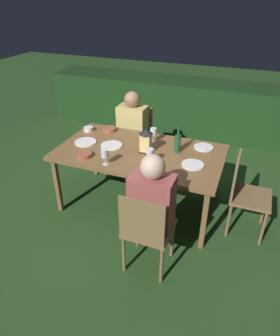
# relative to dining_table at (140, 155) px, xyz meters

# --- Properties ---
(ground_plane) EXTENTS (16.00, 16.00, 0.00)m
(ground_plane) POSITION_rel_dining_table_xyz_m (0.00, 0.00, -0.69)
(ground_plane) COLOR #26471E
(dining_table) EXTENTS (1.82, 1.02, 0.74)m
(dining_table) POSITION_rel_dining_table_xyz_m (0.00, 0.00, 0.00)
(dining_table) COLOR brown
(dining_table) RESTS_ON ground
(chair_head_far) EXTENTS (0.40, 0.42, 0.87)m
(chair_head_far) POSITION_rel_dining_table_xyz_m (1.16, 0.00, -0.21)
(chair_head_far) COLOR brown
(chair_head_far) RESTS_ON ground
(chair_side_right_a) EXTENTS (0.42, 0.40, 0.87)m
(chair_side_right_a) POSITION_rel_dining_table_xyz_m (-0.41, 0.90, -0.21)
(chair_side_right_a) COLOR brown
(chair_side_right_a) RESTS_ON ground
(person_in_mustard) EXTENTS (0.38, 0.47, 1.15)m
(person_in_mustard) POSITION_rel_dining_table_xyz_m (-0.41, 0.71, -0.05)
(person_in_mustard) COLOR tan
(person_in_mustard) RESTS_ON ground
(chair_side_left_b) EXTENTS (0.42, 0.40, 0.87)m
(chair_side_left_b) POSITION_rel_dining_table_xyz_m (0.41, -0.90, -0.21)
(chair_side_left_b) COLOR brown
(chair_side_left_b) RESTS_ON ground
(person_in_rust) EXTENTS (0.38, 0.47, 1.15)m
(person_in_rust) POSITION_rel_dining_table_xyz_m (0.41, -0.71, -0.05)
(person_in_rust) COLOR #9E4C47
(person_in_rust) RESTS_ON ground
(lantern_centerpiece) EXTENTS (0.15, 0.15, 0.27)m
(lantern_centerpiece) POSITION_rel_dining_table_xyz_m (0.07, 0.00, 0.20)
(lantern_centerpiece) COLOR black
(lantern_centerpiece) RESTS_ON dining_table
(green_bottle_on_table) EXTENTS (0.07, 0.07, 0.29)m
(green_bottle_on_table) POSITION_rel_dining_table_xyz_m (0.39, 0.13, 0.16)
(green_bottle_on_table) COLOR #195128
(green_bottle_on_table) RESTS_ON dining_table
(wine_glass_a) EXTENTS (0.08, 0.08, 0.17)m
(wine_glass_a) POSITION_rel_dining_table_xyz_m (-0.22, -0.41, 0.17)
(wine_glass_a) COLOR silver
(wine_glass_a) RESTS_ON dining_table
(wine_glass_b) EXTENTS (0.08, 0.08, 0.17)m
(wine_glass_b) POSITION_rel_dining_table_xyz_m (0.20, -0.23, 0.17)
(wine_glass_b) COLOR silver
(wine_glass_b) RESTS_ON dining_table
(wine_glass_c) EXTENTS (0.08, 0.08, 0.17)m
(wine_glass_c) POSITION_rel_dining_table_xyz_m (0.06, 0.28, 0.17)
(wine_glass_c) COLOR silver
(wine_glass_c) RESTS_ON dining_table
(plate_a) EXTENTS (0.25, 0.25, 0.01)m
(plate_a) POSITION_rel_dining_table_xyz_m (-0.67, -0.04, 0.06)
(plate_a) COLOR white
(plate_a) RESTS_ON dining_table
(plate_b) EXTENTS (0.23, 0.23, 0.01)m
(plate_b) POSITION_rel_dining_table_xyz_m (0.62, -0.10, 0.06)
(plate_b) COLOR white
(plate_b) RESTS_ON dining_table
(plate_c) EXTENTS (0.22, 0.22, 0.01)m
(plate_c) POSITION_rel_dining_table_xyz_m (0.64, 0.33, 0.06)
(plate_c) COLOR white
(plate_c) RESTS_ON dining_table
(plate_d) EXTENTS (0.25, 0.25, 0.01)m
(plate_d) POSITION_rel_dining_table_xyz_m (-0.35, -0.01, 0.06)
(plate_d) COLOR white
(plate_d) RESTS_ON dining_table
(bowl_olives) EXTENTS (0.12, 0.12, 0.05)m
(bowl_olives) POSITION_rel_dining_table_xyz_m (-0.80, 0.27, 0.08)
(bowl_olives) COLOR silver
(bowl_olives) RESTS_ON dining_table
(bowl_bread) EXTENTS (0.17, 0.17, 0.04)m
(bowl_bread) POSITION_rel_dining_table_xyz_m (-0.51, -0.34, 0.07)
(bowl_bread) COLOR #9E5138
(bowl_bread) RESTS_ON dining_table
(bowl_salad) EXTENTS (0.17, 0.17, 0.04)m
(bowl_salad) POSITION_rel_dining_table_xyz_m (-0.56, 0.37, 0.07)
(bowl_salad) COLOR #9E5138
(bowl_salad) RESTS_ON dining_table
(hedge_backdrop) EXTENTS (5.17, 0.78, 0.90)m
(hedge_backdrop) POSITION_rel_dining_table_xyz_m (0.00, 2.45, -0.24)
(hedge_backdrop) COLOR #193816
(hedge_backdrop) RESTS_ON ground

